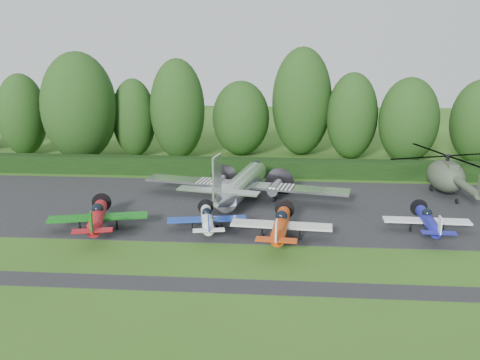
# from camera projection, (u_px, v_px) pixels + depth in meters

# --- Properties ---
(ground) EXTENTS (160.00, 160.00, 0.00)m
(ground) POSITION_uv_depth(u_px,v_px,m) (244.00, 250.00, 39.50)
(ground) COLOR #2F5A19
(ground) RESTS_ON ground
(apron) EXTENTS (70.00, 18.00, 0.01)m
(apron) POSITION_uv_depth(u_px,v_px,m) (252.00, 207.00, 49.11)
(apron) COLOR black
(apron) RESTS_ON ground
(taxiway_verge) EXTENTS (70.00, 2.00, 0.00)m
(taxiway_verge) POSITION_uv_depth(u_px,v_px,m) (238.00, 287.00, 33.74)
(taxiway_verge) COLOR black
(taxiway_verge) RESTS_ON ground
(hedgerow) EXTENTS (90.00, 1.60, 2.00)m
(hedgerow) POSITION_uv_depth(u_px,v_px,m) (257.00, 176.00, 59.68)
(hedgerow) COLOR black
(hedgerow) RESTS_ON ground
(transport_plane) EXTENTS (19.84, 15.21, 6.36)m
(transport_plane) POSITION_uv_depth(u_px,v_px,m) (242.00, 185.00, 49.87)
(transport_plane) COLOR silver
(transport_plane) RESTS_ON ground
(light_plane_red) EXTENTS (7.86, 8.27, 3.02)m
(light_plane_red) POSITION_uv_depth(u_px,v_px,m) (97.00, 217.00, 42.68)
(light_plane_red) COLOR #A20F19
(light_plane_red) RESTS_ON ground
(light_plane_white) EXTENTS (6.41, 6.74, 2.46)m
(light_plane_white) POSITION_uv_depth(u_px,v_px,m) (207.00, 219.00, 42.90)
(light_plane_white) COLOR white
(light_plane_white) RESTS_ON ground
(light_plane_orange) EXTENTS (7.84, 8.24, 3.01)m
(light_plane_orange) POSITION_uv_depth(u_px,v_px,m) (281.00, 225.00, 40.93)
(light_plane_orange) COLOR #BD370B
(light_plane_orange) RESTS_ON ground
(light_plane_blue) EXTENTS (6.81, 7.16, 2.62)m
(light_plane_blue) POSITION_uv_depth(u_px,v_px,m) (428.00, 221.00, 42.36)
(light_plane_blue) COLOR navy
(light_plane_blue) RESTS_ON ground
(helicopter) EXTENTS (12.36, 14.48, 3.98)m
(helicopter) POSITION_uv_depth(u_px,v_px,m) (446.00, 173.00, 52.53)
(helicopter) COLOR #3A4535
(helicopter) RESTS_ON ground
(tree_0) EXTENTS (7.35, 7.35, 9.62)m
(tree_0) POSITION_uv_depth(u_px,v_px,m) (241.00, 118.00, 69.02)
(tree_0) COLOR black
(tree_0) RESTS_ON ground
(tree_1) EXTENTS (7.16, 7.16, 10.43)m
(tree_1) POSITION_uv_depth(u_px,v_px,m) (409.00, 121.00, 64.62)
(tree_1) COLOR black
(tree_1) RESTS_ON ground
(tree_2) EXTENTS (5.49, 5.49, 9.98)m
(tree_2) POSITION_uv_depth(u_px,v_px,m) (134.00, 118.00, 68.13)
(tree_2) COLOR black
(tree_2) RESTS_ON ground
(tree_4) EXTENTS (7.02, 7.02, 10.20)m
(tree_4) POSITION_uv_depth(u_px,v_px,m) (480.00, 122.00, 64.51)
(tree_4) COLOR black
(tree_4) RESTS_ON ground
(tree_5) EXTENTS (6.19, 6.19, 10.56)m
(tree_5) POSITION_uv_depth(u_px,v_px,m) (22.00, 115.00, 68.71)
(tree_5) COLOR black
(tree_5) RESTS_ON ground
(tree_6) EXTENTS (6.35, 6.35, 10.84)m
(tree_6) POSITION_uv_depth(u_px,v_px,m) (352.00, 116.00, 66.83)
(tree_6) COLOR black
(tree_6) RESTS_ON ground
(tree_8) EXTENTS (9.12, 9.12, 13.39)m
(tree_8) POSITION_uv_depth(u_px,v_px,m) (79.00, 107.00, 65.39)
(tree_8) COLOR black
(tree_8) RESTS_ON ground
(tree_9) EXTENTS (7.65, 7.65, 13.84)m
(tree_9) POSITION_uv_depth(u_px,v_px,m) (302.00, 102.00, 68.67)
(tree_9) COLOR black
(tree_9) RESTS_ON ground
(tree_10) EXTENTS (6.82, 6.82, 12.52)m
(tree_10) POSITION_uv_depth(u_px,v_px,m) (178.00, 109.00, 66.63)
(tree_10) COLOR black
(tree_10) RESTS_ON ground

